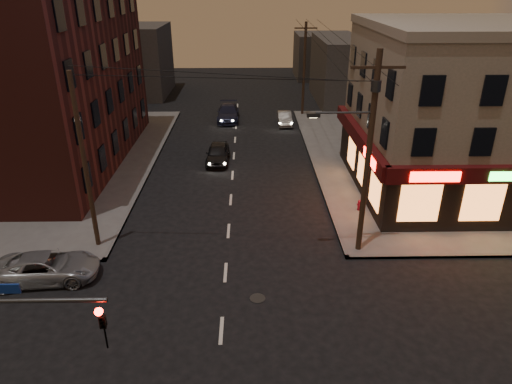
{
  "coord_description": "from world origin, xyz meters",
  "views": [
    {
      "loc": [
        1.13,
        -14.26,
        12.81
      ],
      "look_at": [
        1.51,
        6.29,
        3.2
      ],
      "focal_mm": 32.0,
      "sensor_mm": 36.0,
      "label": 1
    }
  ],
  "objects_px": {
    "sedan_far": "(228,113)",
    "fire_hydrant": "(359,205)",
    "suv_cross": "(47,267)",
    "sedan_near": "(218,153)",
    "sedan_mid": "(285,118)"
  },
  "relations": [
    {
      "from": "sedan_far",
      "to": "fire_hydrant",
      "type": "height_order",
      "value": "sedan_far"
    },
    {
      "from": "suv_cross",
      "to": "sedan_near",
      "type": "xyz_separation_m",
      "value": [
        7.1,
        15.03,
        0.05
      ]
    },
    {
      "from": "suv_cross",
      "to": "sedan_mid",
      "type": "bearing_deg",
      "value": -32.83
    },
    {
      "from": "sedan_near",
      "to": "fire_hydrant",
      "type": "relative_size",
      "value": 6.28
    },
    {
      "from": "suv_cross",
      "to": "sedan_far",
      "type": "height_order",
      "value": "sedan_far"
    },
    {
      "from": "suv_cross",
      "to": "sedan_far",
      "type": "bearing_deg",
      "value": -21.05
    },
    {
      "from": "sedan_far",
      "to": "suv_cross",
      "type": "bearing_deg",
      "value": -106.07
    },
    {
      "from": "fire_hydrant",
      "to": "sedan_near",
      "type": "bearing_deg",
      "value": 136.45
    },
    {
      "from": "suv_cross",
      "to": "fire_hydrant",
      "type": "relative_size",
      "value": 7.14
    },
    {
      "from": "suv_cross",
      "to": "sedan_far",
      "type": "distance_m",
      "value": 27.66
    },
    {
      "from": "suv_cross",
      "to": "sedan_near",
      "type": "relative_size",
      "value": 1.14
    },
    {
      "from": "sedan_mid",
      "to": "sedan_far",
      "type": "bearing_deg",
      "value": 162.79
    },
    {
      "from": "sedan_near",
      "to": "sedan_far",
      "type": "relative_size",
      "value": 0.81
    },
    {
      "from": "suv_cross",
      "to": "sedan_mid",
      "type": "xyz_separation_m",
      "value": [
        12.98,
        25.0,
        -0.05
      ]
    },
    {
      "from": "sedan_far",
      "to": "fire_hydrant",
      "type": "distance_m",
      "value": 21.92
    }
  ]
}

